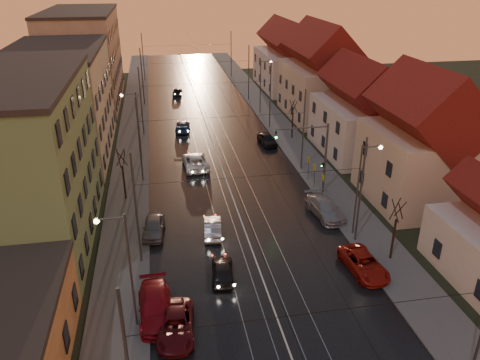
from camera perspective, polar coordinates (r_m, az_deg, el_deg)
ground at (r=30.50m, az=5.07°, el=-17.82°), size 160.00×160.00×0.00m
road at (r=65.23m, az=-4.02°, el=6.27°), size 16.00×120.00×0.04m
sidewalk_left at (r=64.98m, az=-12.85°, el=5.68°), size 4.00×120.00×0.15m
sidewalk_right at (r=66.95m, az=4.57°, el=6.79°), size 4.00×120.00×0.15m
tram_rail_0 at (r=65.03m, az=-5.95°, el=6.18°), size 0.06×120.00×0.03m
tram_rail_1 at (r=65.14m, az=-4.69°, el=6.26°), size 0.06×120.00×0.03m
tram_rail_2 at (r=65.30m, az=-3.34°, el=6.35°), size 0.06×120.00×0.03m
tram_rail_3 at (r=65.47m, az=-2.09°, el=6.42°), size 0.06×120.00×0.03m
apartment_left_1 at (r=39.80m, az=-25.53°, el=1.48°), size 10.00×18.00×13.00m
apartment_left_2 at (r=58.49m, az=-20.97°, el=8.65°), size 10.00×20.00×12.00m
apartment_left_3 at (r=81.46m, az=-18.40°, el=13.90°), size 10.00×24.00×14.00m
house_right_1 at (r=46.02m, az=21.23°, el=3.80°), size 8.67×10.20×10.80m
house_right_2 at (r=57.12m, az=14.66°, el=7.70°), size 9.18×12.24×9.20m
house_right_3 at (r=70.28m, az=9.77°, el=12.22°), size 9.18×14.28×11.50m
house_right_4 at (r=87.24m, az=5.74°, el=14.33°), size 9.18×16.32×10.00m
catenary_pole_l_1 at (r=34.59m, az=-12.54°, el=-3.62°), size 0.16×0.16×9.00m
catenary_pole_r_1 at (r=37.69m, az=14.49°, el=-1.38°), size 0.16×0.16×9.00m
catenary_pole_l_2 at (r=48.36m, az=-12.17°, el=4.73°), size 0.16×0.16×9.00m
catenary_pole_r_2 at (r=50.62m, az=7.72°, el=5.96°), size 0.16×0.16×9.00m
catenary_pole_l_3 at (r=62.70m, az=-11.97°, el=9.32°), size 0.16×0.16×9.00m
catenary_pole_r_3 at (r=64.45m, az=3.71°, el=10.21°), size 0.16×0.16×9.00m
catenary_pole_l_4 at (r=77.28m, az=-11.83°, el=12.19°), size 0.16×0.16×9.00m
catenary_pole_r_4 at (r=78.72m, az=1.07°, el=12.91°), size 0.16×0.16×9.00m
catenary_pole_l_5 at (r=94.96m, az=-11.73°, el=14.46°), size 0.16×0.16×9.00m
catenary_pole_r_5 at (r=96.13m, az=-1.09°, el=15.07°), size 0.16×0.16×9.00m
street_lamp_0 at (r=28.42m, az=-13.94°, el=-9.61°), size 1.75×0.32×8.00m
street_lamp_1 at (r=38.54m, az=14.65°, el=-0.16°), size 1.75×0.32×8.00m
street_lamp_2 at (r=53.96m, az=-12.65°, el=7.20°), size 1.75×0.32×8.00m
street_lamp_3 at (r=71.10m, az=2.76°, el=11.92°), size 1.75×0.32×8.00m
traffic_light_mast at (r=45.06m, az=9.26°, el=3.61°), size 5.30×0.32×7.20m
bare_tree_0 at (r=45.48m, az=-14.03°, el=0.49°), size 1.09×1.09×5.11m
bare_tree_1 at (r=36.95m, az=18.30°, el=-5.98°), size 1.09×1.09×5.11m
bare_tree_2 at (r=60.83m, az=6.43°, el=7.25°), size 1.09×1.09×5.11m
driving_car_0 at (r=34.18m, az=-2.15°, el=-10.94°), size 2.00×4.00×1.31m
driving_car_1 at (r=39.26m, az=-3.36°, el=-5.81°), size 1.79×4.10×1.31m
driving_car_2 at (r=52.20m, az=-5.47°, el=2.29°), size 2.82×5.65×1.54m
driving_car_3 at (r=64.49m, az=-7.01°, el=6.54°), size 2.37×4.77×1.33m
driving_car_4 at (r=83.31m, az=-7.65°, el=10.65°), size 2.05×4.02×1.31m
parked_left_1 at (r=30.03m, az=-7.82°, el=-17.11°), size 2.56×4.88×1.31m
parked_left_2 at (r=31.37m, az=-10.26°, el=-14.92°), size 2.35×5.33×1.52m
parked_left_3 at (r=39.89m, az=-10.49°, el=-5.60°), size 2.13×4.37×1.43m
parked_right_0 at (r=35.97m, az=14.85°, el=-9.82°), size 2.65×5.05×1.35m
parked_right_1 at (r=42.68m, az=10.34°, el=-3.40°), size 2.69×5.40×1.51m
parked_right_2 at (r=58.97m, az=3.32°, el=4.98°), size 2.12×4.34×1.42m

